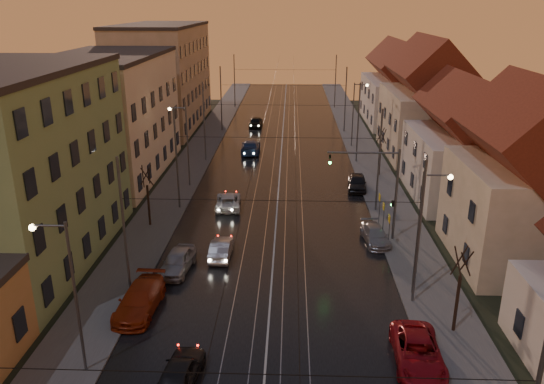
# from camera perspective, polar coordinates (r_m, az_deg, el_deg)

# --- Properties ---
(road) EXTENTS (16.00, 120.00, 0.04)m
(road) POSITION_cam_1_polar(r_m,az_deg,el_deg) (61.66, 0.95, 3.57)
(road) COLOR black
(road) RESTS_ON ground
(sidewalk_left) EXTENTS (4.00, 120.00, 0.15)m
(sidewalk_left) POSITION_cam_1_polar(r_m,az_deg,el_deg) (62.63, -8.25, 3.67)
(sidewalk_left) COLOR #4C4C4C
(sidewalk_left) RESTS_ON ground
(sidewalk_right) EXTENTS (4.00, 120.00, 0.15)m
(sidewalk_right) POSITION_cam_1_polar(r_m,az_deg,el_deg) (62.27, 10.21, 3.47)
(sidewalk_right) COLOR #4C4C4C
(sidewalk_right) RESTS_ON ground
(tram_rail_0) EXTENTS (0.06, 120.00, 0.03)m
(tram_rail_0) POSITION_cam_1_polar(r_m,az_deg,el_deg) (61.73, -1.10, 3.62)
(tram_rail_0) COLOR gray
(tram_rail_0) RESTS_ON road
(tram_rail_1) EXTENTS (0.06, 120.00, 0.03)m
(tram_rail_1) POSITION_cam_1_polar(r_m,az_deg,el_deg) (61.67, 0.23, 3.61)
(tram_rail_1) COLOR gray
(tram_rail_1) RESTS_ON road
(tram_rail_2) EXTENTS (0.06, 120.00, 0.03)m
(tram_rail_2) POSITION_cam_1_polar(r_m,az_deg,el_deg) (61.64, 1.67, 3.59)
(tram_rail_2) COLOR gray
(tram_rail_2) RESTS_ON road
(tram_rail_3) EXTENTS (0.06, 120.00, 0.03)m
(tram_rail_3) POSITION_cam_1_polar(r_m,az_deg,el_deg) (61.65, 3.00, 3.58)
(tram_rail_3) COLOR gray
(tram_rail_3) RESTS_ON road
(apartment_left_1) EXTENTS (10.00, 18.00, 13.00)m
(apartment_left_1) POSITION_cam_1_polar(r_m,az_deg,el_deg) (39.55, -26.14, 2.04)
(apartment_left_1) COLOR #6F935D
(apartment_left_1) RESTS_ON ground
(apartment_left_2) EXTENTS (10.00, 20.00, 12.00)m
(apartment_left_2) POSITION_cam_1_polar(r_m,az_deg,el_deg) (57.48, -17.03, 7.66)
(apartment_left_2) COLOR beige
(apartment_left_2) RESTS_ON ground
(apartment_left_3) EXTENTS (10.00, 24.00, 14.00)m
(apartment_left_3) POSITION_cam_1_polar(r_m,az_deg,el_deg) (80.09, -11.65, 12.02)
(apartment_left_3) COLOR #93815F
(apartment_left_3) RESTS_ON ground
(house_right_1) EXTENTS (8.67, 10.20, 10.80)m
(house_right_1) POSITION_cam_1_polar(r_m,az_deg,el_deg) (39.50, 25.66, 0.49)
(house_right_1) COLOR #B6AB8C
(house_right_1) RESTS_ON ground
(house_right_2) EXTENTS (9.18, 12.24, 9.20)m
(house_right_2) POSITION_cam_1_polar(r_m,az_deg,el_deg) (51.37, 20.07, 4.41)
(house_right_2) COLOR silver
(house_right_2) RESTS_ON ground
(house_right_3) EXTENTS (9.18, 14.28, 11.50)m
(house_right_3) POSITION_cam_1_polar(r_m,az_deg,el_deg) (65.21, 16.33, 8.90)
(house_right_3) COLOR #B6AB8C
(house_right_3) RESTS_ON ground
(house_right_4) EXTENTS (9.18, 16.32, 10.00)m
(house_right_4) POSITION_cam_1_polar(r_m,az_deg,el_deg) (82.67, 13.36, 10.75)
(house_right_4) COLOR silver
(house_right_4) RESTS_ON ground
(catenary_pole_l_1) EXTENTS (0.16, 0.16, 9.00)m
(catenary_pole_l_1) POSITION_cam_1_polar(r_m,az_deg,el_deg) (32.42, -15.60, -4.00)
(catenary_pole_l_1) COLOR #595B60
(catenary_pole_l_1) RESTS_ON ground
(catenary_pole_r_1) EXTENTS (0.16, 0.16, 9.00)m
(catenary_pole_r_1) POSITION_cam_1_polar(r_m,az_deg,el_deg) (31.81, 15.53, -4.46)
(catenary_pole_r_1) COLOR #595B60
(catenary_pole_r_1) RESTS_ON ground
(catenary_pole_l_2) EXTENTS (0.16, 0.16, 9.00)m
(catenary_pole_l_2) POSITION_cam_1_polar(r_m,az_deg,el_deg) (46.07, -10.21, 3.46)
(catenary_pole_l_2) COLOR #595B60
(catenary_pole_l_2) RESTS_ON ground
(catenary_pole_r_2) EXTENTS (0.16, 0.16, 9.00)m
(catenary_pole_r_2) POSITION_cam_1_polar(r_m,az_deg,el_deg) (45.65, 11.43, 3.23)
(catenary_pole_r_2) COLOR #595B60
(catenary_pole_r_2) RESTS_ON ground
(catenary_pole_l_3) EXTENTS (0.16, 0.16, 9.00)m
(catenary_pole_l_3) POSITION_cam_1_polar(r_m,az_deg,el_deg) (60.37, -7.30, 7.45)
(catenary_pole_l_3) COLOR #595B60
(catenary_pole_l_3) RESTS_ON ground
(catenary_pole_r_3) EXTENTS (0.16, 0.16, 9.00)m
(catenary_pole_r_3) POSITION_cam_1_polar(r_m,az_deg,el_deg) (60.05, 9.25, 7.29)
(catenary_pole_r_3) COLOR #595B60
(catenary_pole_r_3) RESTS_ON ground
(catenary_pole_l_4) EXTENTS (0.16, 0.16, 9.00)m
(catenary_pole_l_4) POSITION_cam_1_polar(r_m,az_deg,el_deg) (74.95, -5.49, 9.89)
(catenary_pole_l_4) COLOR #595B60
(catenary_pole_l_4) RESTS_ON ground
(catenary_pole_r_4) EXTENTS (0.16, 0.16, 9.00)m
(catenary_pole_r_4) POSITION_cam_1_polar(r_m,az_deg,el_deg) (74.69, 7.90, 9.76)
(catenary_pole_r_4) COLOR #595B60
(catenary_pole_r_4) RESTS_ON ground
(catenary_pole_l_5) EXTENTS (0.16, 0.16, 9.00)m
(catenary_pole_l_5) POSITION_cam_1_polar(r_m,az_deg,el_deg) (92.61, -4.06, 11.79)
(catenary_pole_l_5) COLOR #595B60
(catenary_pole_l_5) RESTS_ON ground
(catenary_pole_r_5) EXTENTS (0.16, 0.16, 9.00)m
(catenary_pole_r_5) POSITION_cam_1_polar(r_m,az_deg,el_deg) (92.40, 6.84, 11.68)
(catenary_pole_r_5) COLOR #595B60
(catenary_pole_r_5) RESTS_ON ground
(street_lamp_0) EXTENTS (1.75, 0.32, 8.00)m
(street_lamp_0) POSITION_cam_1_polar(r_m,az_deg,el_deg) (26.55, -21.15, -9.20)
(street_lamp_0) COLOR #595B60
(street_lamp_0) RESTS_ON ground
(street_lamp_1) EXTENTS (1.75, 0.32, 8.00)m
(street_lamp_1) POSITION_cam_1_polar(r_m,az_deg,el_deg) (32.68, 16.07, -3.12)
(street_lamp_1) COLOR #595B60
(street_lamp_1) RESTS_ON ground
(street_lamp_2) EXTENTS (1.75, 0.32, 8.00)m
(street_lamp_2) POSITION_cam_1_polar(r_m,az_deg,el_deg) (51.75, -9.44, 5.73)
(street_lamp_2) COLOR #595B60
(street_lamp_2) RESTS_ON ground
(street_lamp_3) EXTENTS (1.75, 0.32, 8.00)m
(street_lamp_3) POSITION_cam_1_polar(r_m,az_deg,el_deg) (66.85, 9.00, 8.89)
(street_lamp_3) COLOR #595B60
(street_lamp_3) RESTS_ON ground
(traffic_light_mast) EXTENTS (5.30, 0.32, 7.20)m
(traffic_light_mast) POSITION_cam_1_polar(r_m,az_deg,el_deg) (39.87, 11.88, 0.94)
(traffic_light_mast) COLOR #595B60
(traffic_light_mast) RESTS_ON ground
(bare_tree_0) EXTENTS (1.09, 1.09, 5.11)m
(bare_tree_0) POSITION_cam_1_polar(r_m,az_deg,el_deg) (43.38, -13.19, -0.58)
(bare_tree_0) COLOR black
(bare_tree_0) RESTS_ON ground
(bare_tree_1) EXTENTS (1.09, 1.09, 5.11)m
(bare_tree_1) POSITION_cam_1_polar(r_m,az_deg,el_deg) (30.55, 19.39, -10.17)
(bare_tree_1) COLOR black
(bare_tree_1) RESTS_ON ground
(bare_tree_2) EXTENTS (1.09, 1.09, 5.11)m
(bare_tree_2) POSITION_cam_1_polar(r_m,az_deg,el_deg) (55.98, 11.57, 4.12)
(bare_tree_2) COLOR black
(bare_tree_2) RESTS_ON ground
(driving_car_0) EXTENTS (2.10, 4.30, 1.41)m
(driving_car_0) POSITION_cam_1_polar(r_m,az_deg,el_deg) (26.73, -9.87, -18.54)
(driving_car_0) COLOR black
(driving_car_0) RESTS_ON ground
(driving_car_1) EXTENTS (1.44, 4.00, 1.31)m
(driving_car_1) POSITION_cam_1_polar(r_m,az_deg,el_deg) (38.05, -5.48, -6.06)
(driving_car_1) COLOR #A1A1A7
(driving_car_1) RESTS_ON ground
(driving_car_2) EXTENTS (2.46, 4.73, 1.27)m
(driving_car_2) POSITION_cam_1_polar(r_m,az_deg,el_deg) (46.89, -4.73, -0.98)
(driving_car_2) COLOR silver
(driving_car_2) RESTS_ON ground
(driving_car_3) EXTENTS (2.30, 5.43, 1.56)m
(driving_car_3) POSITION_cam_1_polar(r_m,az_deg,el_deg) (64.09, -2.31, 4.89)
(driving_car_3) COLOR navy
(driving_car_3) RESTS_ON ground
(driving_car_4) EXTENTS (1.90, 4.62, 1.57)m
(driving_car_4) POSITION_cam_1_polar(r_m,az_deg,el_deg) (78.03, -1.76, 7.58)
(driving_car_4) COLOR black
(driving_car_4) RESTS_ON ground
(parked_left_2) EXTENTS (2.33, 5.26, 1.50)m
(parked_left_2) POSITION_cam_1_polar(r_m,az_deg,el_deg) (32.54, -14.06, -11.18)
(parked_left_2) COLOR maroon
(parked_left_2) RESTS_ON ground
(parked_left_3) EXTENTS (2.20, 4.49, 1.47)m
(parked_left_3) POSITION_cam_1_polar(r_m,az_deg,el_deg) (36.50, -10.14, -7.33)
(parked_left_3) COLOR #949398
(parked_left_3) RESTS_ON ground
(parked_right_0) EXTENTS (2.58, 5.15, 1.40)m
(parked_right_0) POSITION_cam_1_polar(r_m,az_deg,el_deg) (28.55, 15.41, -16.25)
(parked_right_0) COLOR maroon
(parked_right_0) RESTS_ON ground
(parked_right_1) EXTENTS (2.09, 4.34, 1.22)m
(parked_right_1) POSITION_cam_1_polar(r_m,az_deg,el_deg) (40.80, 11.06, -4.58)
(parked_right_1) COLOR #939298
(parked_right_1) RESTS_ON ground
(parked_right_2) EXTENTS (2.08, 4.39, 1.45)m
(parked_right_2) POSITION_cam_1_polar(r_m,az_deg,el_deg) (51.97, 9.12, 1.03)
(parked_right_2) COLOR black
(parked_right_2) RESTS_ON ground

